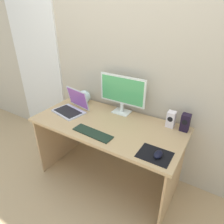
{
  "coord_description": "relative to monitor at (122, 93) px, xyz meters",
  "views": [
    {
      "loc": [
        0.9,
        -1.39,
        1.71
      ],
      "look_at": [
        0.06,
        -0.02,
        0.86
      ],
      "focal_mm": 32.05,
      "sensor_mm": 36.0,
      "label": 1
    }
  ],
  "objects": [
    {
      "name": "ground_plane",
      "position": [
        -0.01,
        -0.26,
        -0.94
      ],
      "size": [
        8.0,
        8.0,
        0.0
      ],
      "primitive_type": "plane",
      "color": "tan"
    },
    {
      "name": "wall_back",
      "position": [
        -0.01,
        0.13,
        0.31
      ],
      "size": [
        6.0,
        0.04,
        2.5
      ],
      "primitive_type": "cube",
      "color": "beige",
      "rests_on": "ground_plane"
    },
    {
      "name": "door_left",
      "position": [
        -1.35,
        0.09,
        0.07
      ],
      "size": [
        0.82,
        0.02,
        2.02
      ],
      "primitive_type": "cube",
      "color": "white",
      "rests_on": "ground_plane"
    },
    {
      "name": "desk",
      "position": [
        -0.01,
        -0.26,
        -0.37
      ],
      "size": [
        1.46,
        0.7,
        0.71
      ],
      "color": "tan",
      "rests_on": "ground_plane"
    },
    {
      "name": "monitor",
      "position": [
        0.0,
        0.0,
        0.0
      ],
      "size": [
        0.5,
        0.14,
        0.4
      ],
      "color": "white",
      "rests_on": "desk"
    },
    {
      "name": "speaker_right",
      "position": [
        0.65,
        -0.01,
        -0.14
      ],
      "size": [
        0.08,
        0.08,
        0.16
      ],
      "color": "black",
      "rests_on": "desk"
    },
    {
      "name": "speaker_near_monitor",
      "position": [
        0.52,
        -0.01,
        -0.15
      ],
      "size": [
        0.07,
        0.08,
        0.15
      ],
      "color": "white",
      "rests_on": "desk"
    },
    {
      "name": "laptop",
      "position": [
        -0.47,
        -0.26,
        -0.18
      ],
      "size": [
        0.37,
        0.33,
        0.23
      ],
      "color": "silver",
      "rests_on": "desk"
    },
    {
      "name": "fishbowl",
      "position": [
        -0.5,
        -0.01,
        -0.15
      ],
      "size": [
        0.15,
        0.15,
        0.15
      ],
      "primitive_type": "sphere",
      "color": "silver",
      "rests_on": "desk"
    },
    {
      "name": "keyboard_external",
      "position": [
        -0.02,
        -0.48,
        -0.22
      ],
      "size": [
        0.39,
        0.14,
        0.01
      ],
      "primitive_type": "cube",
      "rotation": [
        0.0,
        0.0,
        -0.06
      ],
      "color": "#1A2D21",
      "rests_on": "desk"
    },
    {
      "name": "mousepad",
      "position": [
        0.55,
        -0.47,
        -0.22
      ],
      "size": [
        0.25,
        0.2,
        0.0
      ],
      "primitive_type": "cube",
      "color": "black",
      "rests_on": "desk"
    },
    {
      "name": "mouse",
      "position": [
        0.58,
        -0.48,
        -0.2
      ],
      "size": [
        0.06,
        0.1,
        0.04
      ],
      "primitive_type": "ellipsoid",
      "rotation": [
        0.0,
        0.0,
        -0.01
      ],
      "color": "black",
      "rests_on": "mousepad"
    }
  ]
}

